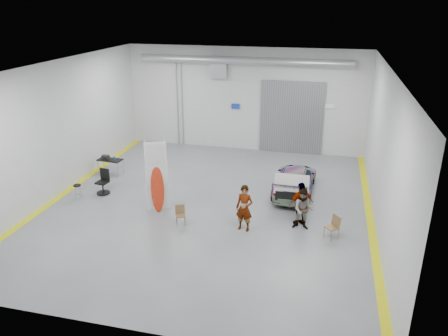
% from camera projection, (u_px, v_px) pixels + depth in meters
% --- Properties ---
extents(ground, '(16.00, 16.00, 0.00)m').
position_uv_depth(ground, '(208.00, 205.00, 19.22)').
color(ground, slate).
rests_on(ground, ground).
extents(room_shell, '(14.02, 16.18, 6.01)m').
position_uv_depth(room_shell, '(225.00, 103.00, 19.71)').
color(room_shell, silver).
rests_on(room_shell, ground).
extents(sedan_car, '(1.90, 4.36, 1.25)m').
position_uv_depth(sedan_car, '(295.00, 180.00, 20.28)').
color(sedan_car, silver).
rests_on(sedan_car, ground).
extents(person_a, '(0.75, 0.56, 1.87)m').
position_uv_depth(person_a, '(244.00, 208.00, 16.85)').
color(person_a, '#916F4F').
rests_on(person_a, ground).
extents(person_b, '(0.84, 0.65, 1.69)m').
position_uv_depth(person_b, '(304.00, 209.00, 16.95)').
color(person_b, '#456D80').
rests_on(person_b, ground).
extents(person_c, '(1.12, 0.96, 1.82)m').
position_uv_depth(person_c, '(301.00, 204.00, 17.24)').
color(person_c, '#996033').
rests_on(person_c, ground).
extents(surfboard_display, '(0.88, 0.49, 3.28)m').
position_uv_depth(surfboard_display, '(155.00, 182.00, 18.20)').
color(surfboard_display, white).
rests_on(surfboard_display, ground).
extents(folding_chair_near, '(0.50, 0.53, 0.80)m').
position_uv_depth(folding_chair_near, '(181.00, 219.00, 17.47)').
color(folding_chair_near, brown).
rests_on(folding_chair_near, ground).
extents(folding_chair_far, '(0.60, 0.68, 0.91)m').
position_uv_depth(folding_chair_far, '(331.00, 232.00, 16.45)').
color(folding_chair_far, brown).
rests_on(folding_chair_far, ground).
extents(shop_stool, '(0.36, 0.36, 0.70)m').
position_uv_depth(shop_stool, '(78.00, 192.00, 19.66)').
color(shop_stool, black).
rests_on(shop_stool, ground).
extents(work_table, '(1.31, 0.74, 1.03)m').
position_uv_depth(work_table, '(109.00, 159.00, 22.39)').
color(work_table, '#969A9F').
rests_on(work_table, ground).
extents(office_chair, '(0.61, 0.62, 1.15)m').
position_uv_depth(office_chair, '(103.00, 183.00, 20.23)').
color(office_chair, black).
rests_on(office_chair, ground).
extents(trunk_lid, '(1.46, 0.88, 0.04)m').
position_uv_depth(trunk_lid, '(292.00, 183.00, 18.32)').
color(trunk_lid, silver).
rests_on(trunk_lid, sedan_car).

